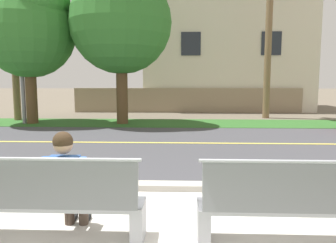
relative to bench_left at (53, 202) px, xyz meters
The scene contains 13 objects.
ground_plane 7.63m from the bench_left, 80.13° to the left, with size 140.00×140.00×0.00m, color #665B4C.
curb_edge 2.31m from the bench_left, 54.87° to the left, with size 44.00×0.30×0.11m, color #ADA89E.
street_asphalt 6.16m from the bench_left, 77.73° to the left, with size 52.00×8.00×0.01m, color #424247.
road_centre_line 6.16m from the bench_left, 77.73° to the left, with size 48.00×0.14×0.01m, color #E0CC4C.
far_verge_grass 10.67m from the bench_left, 82.96° to the left, with size 48.00×2.80×0.02m, color #2D6026.
bench_left is the anchor object (origin of this frame).
bench_right 2.61m from the bench_left, ahead, with size 2.02×0.48×1.01m.
seated_person_blue 0.29m from the bench_left, 58.45° to the left, with size 0.52×0.68×1.25m.
streetlamp 12.19m from the bench_left, 116.87° to the left, with size 0.24×2.10×7.22m.
shade_tree_far_left 11.85m from the bench_left, 115.31° to the left, with size 3.88×3.88×6.40m.
shade_tree_left 11.06m from the bench_left, 95.30° to the left, with size 4.18×4.18×6.90m.
garden_wall 15.62m from the bench_left, 83.66° to the left, with size 13.00×0.36×1.40m, color gray.
house_across_street 19.49m from the bench_left, 77.43° to the left, with size 10.75×6.91×7.67m.
Camera 1 is at (0.12, -2.98, 1.81)m, focal length 35.23 mm.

